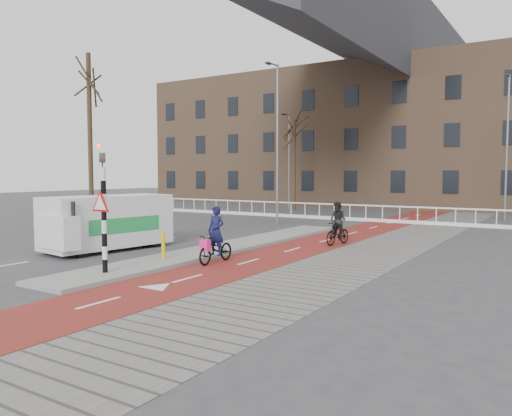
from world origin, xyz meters
The scene contains 16 objects.
ground centered at (0.00, 0.00, 0.00)m, with size 120.00×120.00×0.00m, color #38383A.
bike_lane centered at (1.50, 10.00, 0.01)m, with size 2.50×60.00×0.01m, color maroon.
sidewalk centered at (4.30, 10.00, 0.01)m, with size 3.00×60.00×0.01m, color slate.
curb_island centered at (-0.70, 4.00, 0.06)m, with size 1.80×16.00×0.12m, color gray.
traffic_signal centered at (-0.60, -2.02, 1.99)m, with size 0.80×0.80×3.68m.
bollard centered at (-0.74, 0.47, 0.57)m, with size 0.12×0.12×0.90m, color #DBC10C.
cyclist_near centered at (0.75, 1.28, 0.61)m, with size 0.64×1.72×1.80m.
cyclist_far centered at (2.45, 7.01, 0.72)m, with size 0.80×1.62×1.71m.
van centered at (-4.31, 1.37, 1.06)m, with size 2.48×4.88×2.01m.
railing centered at (-5.00, 17.00, 0.31)m, with size 28.00×0.10×0.99m.
townhouse_row centered at (-3.00, 32.00, 7.81)m, with size 46.00×10.00×15.90m.
tree_left centered at (-12.76, 7.60, 4.76)m, with size 0.26×0.26×9.51m, color #302215.
tree_mid centered at (-7.57, 22.27, 3.42)m, with size 0.25×0.25×6.83m, color #302215.
streetlight_near centered at (-3.60, 12.75, 4.39)m, with size 0.12×0.12×8.78m, color slate.
streetlight_left centered at (-8.82, 23.76, 3.76)m, with size 0.12×0.12×7.53m, color slate.
streetlight_right centered at (6.93, 21.48, 4.27)m, with size 0.12×0.12×8.54m, color slate.
Camera 1 is at (10.14, -11.25, 2.84)m, focal length 35.00 mm.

